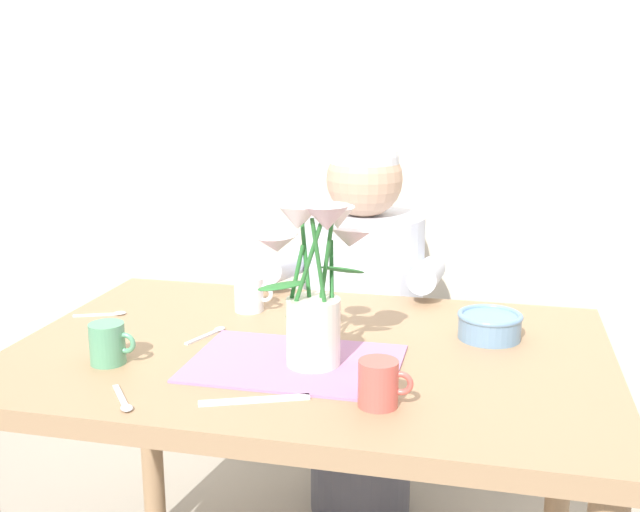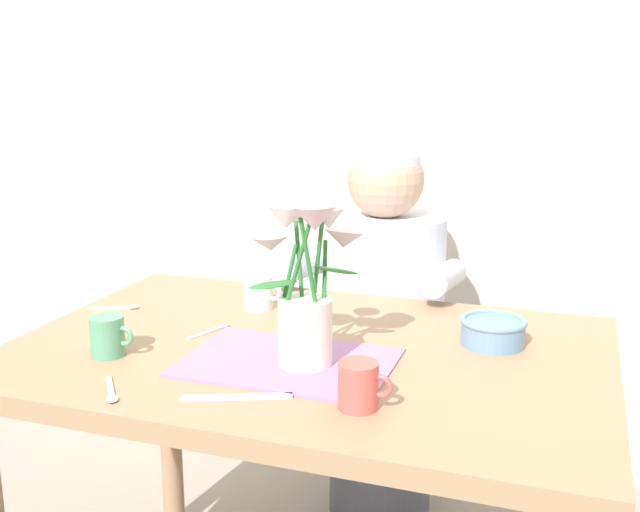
# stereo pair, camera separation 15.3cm
# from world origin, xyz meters

# --- Properties ---
(wood_panel_backdrop) EXTENTS (4.00, 0.10, 2.50)m
(wood_panel_backdrop) POSITION_xyz_m (0.00, 1.05, 1.25)
(wood_panel_backdrop) COLOR beige
(wood_panel_backdrop) RESTS_ON ground_plane
(dining_table) EXTENTS (1.20, 0.80, 0.74)m
(dining_table) POSITION_xyz_m (0.00, 0.00, 0.64)
(dining_table) COLOR #9E7A56
(dining_table) RESTS_ON ground_plane
(seated_person) EXTENTS (0.45, 0.47, 1.14)m
(seated_person) POSITION_xyz_m (0.00, 0.62, 0.56)
(seated_person) COLOR #4C4C56
(seated_person) RESTS_ON ground_plane
(striped_placemat) EXTENTS (0.40, 0.28, 0.00)m
(striped_placemat) POSITION_xyz_m (-0.01, -0.10, 0.74)
(striped_placemat) COLOR #B275A3
(striped_placemat) RESTS_ON dining_table
(flower_vase) EXTENTS (0.24, 0.21, 0.32)m
(flower_vase) POSITION_xyz_m (0.03, -0.10, 0.90)
(flower_vase) COLOR silver
(flower_vase) RESTS_ON dining_table
(ceramic_bowl) EXTENTS (0.14, 0.14, 0.06)m
(ceramic_bowl) POSITION_xyz_m (0.35, 0.14, 0.77)
(ceramic_bowl) COLOR #6689A8
(ceramic_bowl) RESTS_ON dining_table
(dinner_knife) EXTENTS (0.18, 0.09, 0.00)m
(dinner_knife) POSITION_xyz_m (-0.03, -0.27, 0.74)
(dinner_knife) COLOR silver
(dinner_knife) RESTS_ON dining_table
(coffee_cup) EXTENTS (0.09, 0.07, 0.08)m
(coffee_cup) POSITION_xyz_m (0.18, -0.24, 0.78)
(coffee_cup) COLOR #CC564C
(coffee_cup) RESTS_ON dining_table
(tea_cup) EXTENTS (0.09, 0.07, 0.08)m
(tea_cup) POSITION_xyz_m (-0.20, 0.20, 0.78)
(tea_cup) COLOR silver
(tea_cup) RESTS_ON dining_table
(ceramic_mug) EXTENTS (0.09, 0.07, 0.08)m
(ceramic_mug) POSITION_xyz_m (-0.36, -0.17, 0.78)
(ceramic_mug) COLOR #569970
(ceramic_mug) RESTS_ON dining_table
(spoon_0) EXTENTS (0.09, 0.10, 0.01)m
(spoon_0) POSITION_xyz_m (-0.24, -0.33, 0.74)
(spoon_0) COLOR silver
(spoon_0) RESTS_ON dining_table
(spoon_1) EXTENTS (0.12, 0.06, 0.01)m
(spoon_1) POSITION_xyz_m (-0.50, 0.09, 0.74)
(spoon_1) COLOR silver
(spoon_1) RESTS_ON dining_table
(spoon_2) EXTENTS (0.05, 0.12, 0.01)m
(spoon_2) POSITION_xyz_m (-0.22, 0.03, 0.74)
(spoon_2) COLOR silver
(spoon_2) RESTS_ON dining_table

